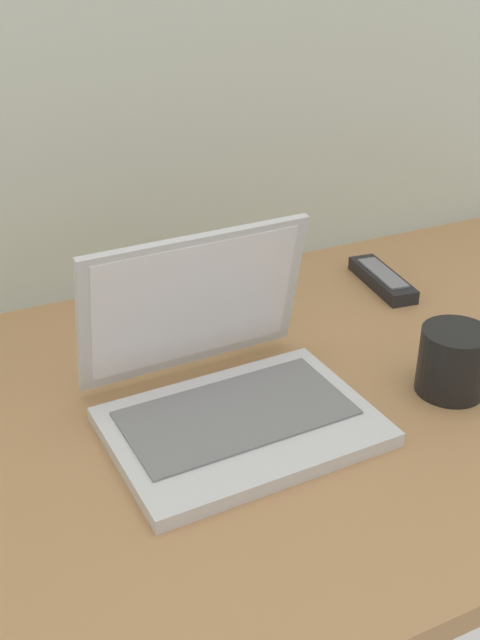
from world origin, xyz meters
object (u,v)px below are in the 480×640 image
(coffee_mug, at_px, (455,360))
(remote_control_far, at_px, (220,308))
(laptop, at_px, (225,382))
(remote_control_near, at_px, (382,279))

(coffee_mug, distance_m, remote_control_far, 0.37)
(laptop, bearing_deg, coffee_mug, -15.71)
(coffee_mug, bearing_deg, remote_control_far, 119.88)
(laptop, distance_m, coffee_mug, 0.30)
(remote_control_near, bearing_deg, laptop, -150.90)
(laptop, relative_size, remote_control_far, 1.96)
(coffee_mug, distance_m, remote_control_near, 0.31)
(remote_control_far, bearing_deg, coffee_mug, -60.12)
(remote_control_near, distance_m, remote_control_far, 0.28)
(laptop, distance_m, remote_control_near, 0.44)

